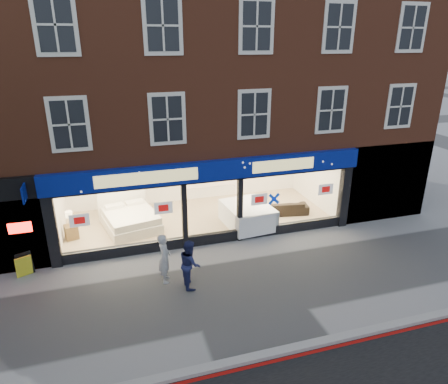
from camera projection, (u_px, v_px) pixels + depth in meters
name	position (u px, v px, depth m)	size (l,w,h in m)	color
ground	(239.00, 288.00, 12.38)	(120.00, 120.00, 0.00)	gray
kerb_line	(281.00, 360.00, 9.60)	(60.00, 0.10, 0.01)	#8C0A07
kerb_stone	(277.00, 352.00, 9.76)	(60.00, 0.25, 0.12)	gray
showroom_floor	(199.00, 218.00, 17.05)	(11.00, 4.50, 0.10)	tan
building	(186.00, 54.00, 16.17)	(19.00, 8.26, 10.30)	brown
display_bed	(130.00, 218.00, 16.05)	(2.43, 2.74, 1.36)	white
bedside_table	(71.00, 232.00, 15.15)	(0.45, 0.45, 0.55)	brown
mattress_stack	(247.00, 215.00, 16.22)	(1.90, 2.31, 0.85)	white
sofa	(286.00, 207.00, 17.33)	(1.91, 0.75, 0.56)	black
a_board	(24.00, 265.00, 12.91)	(0.50, 0.32, 0.77)	yellow
pedestrian_grey	(164.00, 258.00, 12.47)	(0.60, 0.39, 1.64)	#A5A8AD
pedestrian_blue	(190.00, 264.00, 12.23)	(0.76, 0.59, 1.57)	#1B204C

